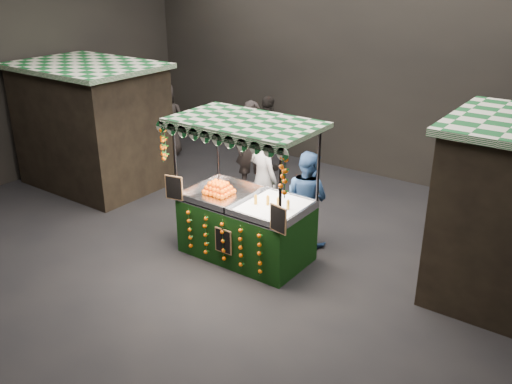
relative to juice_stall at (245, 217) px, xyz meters
The scene contains 10 objects.
ground 0.78m from the juice_stall, 131.29° to the right, with size 12.00×12.00×0.00m, color black.
market_hall 2.69m from the juice_stall, 131.29° to the right, with size 12.10×10.10×5.05m.
neighbour_stall_left 4.71m from the juice_stall, behind, with size 3.00×2.20×2.60m.
juice_stall is the anchor object (origin of this frame).
vendor_grey 1.25m from the juice_stall, 111.61° to the left, with size 0.76×0.60×1.82m.
vendor_blue 1.17m from the juice_stall, 62.52° to the left, with size 0.88×0.73×1.64m.
shopper_0 2.92m from the juice_stall, 123.69° to the left, with size 0.83×0.77×1.91m.
shopper_2 4.14m from the juice_stall, 119.45° to the left, with size 1.11×0.79×1.75m.
shopper_3 4.22m from the juice_stall, 40.48° to the left, with size 1.41×1.11×1.91m.
shopper_4 5.63m from the juice_stall, 146.79° to the left, with size 1.04×0.97×1.79m.
Camera 1 is at (5.00, -6.15, 4.48)m, focal length 38.53 mm.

